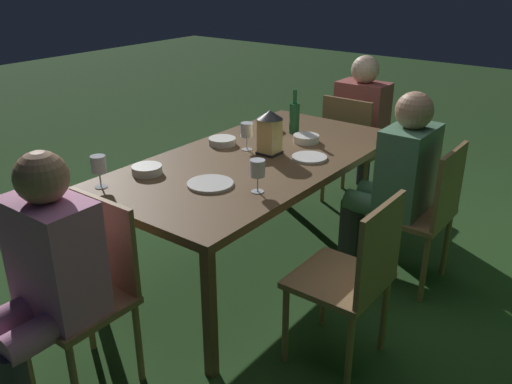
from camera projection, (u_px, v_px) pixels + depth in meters
The scene contains 20 objects.
ground_plane at pixel (256, 266), 3.47m from camera, with size 16.00×16.00×0.00m, color #26471E.
dining_table at pixel (256, 165), 3.20m from camera, with size 1.95×0.98×0.74m.
chair_side_right_a at pixel (425, 209), 3.11m from camera, with size 0.42×0.40×0.87m.
person_in_green at pixel (396, 177), 3.16m from camera, with size 0.38×0.47×1.15m.
chair_head_near at pixel (352, 145), 4.17m from camera, with size 0.40×0.42×0.87m.
person_in_rust at pixel (365, 121), 4.26m from camera, with size 0.48×0.38×1.15m.
chair_head_far at pixel (88, 287), 2.38m from camera, with size 0.40×0.42×0.87m.
person_in_pink at pixel (43, 276), 2.18m from camera, with size 0.48×0.38×1.15m.
chair_side_right_b at pixel (353, 275), 2.47m from camera, with size 0.42×0.40×0.87m.
lantern_centerpiece at pixel (270, 130), 3.18m from camera, with size 0.15×0.15×0.27m.
green_bottle_on_table at pixel (294, 117), 3.58m from camera, with size 0.07×0.07×0.29m.
wine_glass_a at pixel (247, 131), 3.26m from camera, with size 0.08×0.08×0.17m.
wine_glass_b at pixel (99, 166), 2.72m from camera, with size 0.08×0.08×0.17m.
wine_glass_c at pixel (258, 170), 2.66m from camera, with size 0.08×0.08×0.17m.
plate_a at pixel (309, 158), 3.15m from camera, with size 0.20×0.20×0.01m, color white.
plate_b at pixel (210, 184), 2.78m from camera, with size 0.24×0.24×0.01m, color silver.
bowl_olives at pixel (222, 141), 3.39m from camera, with size 0.17×0.17×0.04m.
bowl_bread at pixel (147, 170), 2.92m from camera, with size 0.16×0.16×0.05m.
bowl_salad at pixel (306, 138), 3.43m from camera, with size 0.16×0.16×0.04m.
bowl_dip at pixel (269, 127), 3.66m from camera, with size 0.17×0.17×0.04m.
Camera 1 is at (2.39, 1.80, 1.81)m, focal length 38.10 mm.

